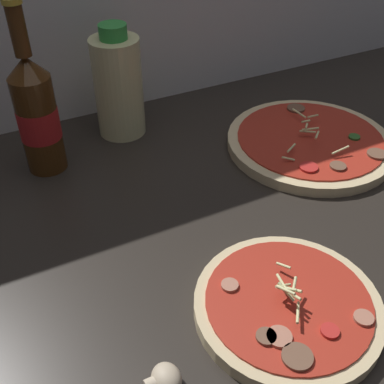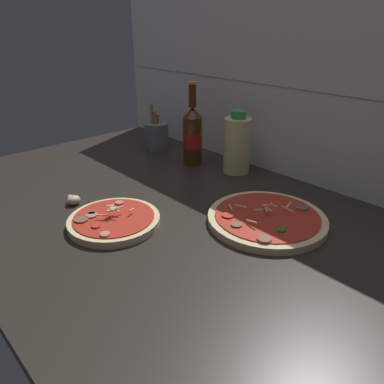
{
  "view_description": "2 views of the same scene",
  "coord_description": "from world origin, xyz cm",
  "px_view_note": "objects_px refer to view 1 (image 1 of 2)",
  "views": [
    {
      "loc": [
        -35.48,
        -40.41,
        49.96
      ],
      "look_at": [
        -10.33,
        9.74,
        5.63
      ],
      "focal_mm": 45.0,
      "sensor_mm": 36.0,
      "label": 1
    },
    {
      "loc": [
        63.18,
        -53.36,
        48.74
      ],
      "look_at": [
        -4.08,
        8.97,
        6.06
      ],
      "focal_mm": 35.0,
      "sensor_mm": 36.0,
      "label": 2
    }
  ],
  "objects_px": {
    "pizza_near": "(287,306)",
    "mushroom_left": "(165,380)",
    "pizza_far": "(310,142)",
    "oil_bottle": "(118,86)",
    "beer_bottle": "(37,113)"
  },
  "relations": [
    {
      "from": "pizza_near",
      "to": "mushroom_left",
      "type": "distance_m",
      "value": 0.17
    },
    {
      "from": "pizza_far",
      "to": "mushroom_left",
      "type": "xyz_separation_m",
      "value": [
        -0.42,
        -0.3,
        0.0
      ]
    },
    {
      "from": "oil_bottle",
      "to": "mushroom_left",
      "type": "relative_size",
      "value": 5.18
    },
    {
      "from": "pizza_far",
      "to": "beer_bottle",
      "type": "relative_size",
      "value": 1.05
    },
    {
      "from": "mushroom_left",
      "to": "pizza_near",
      "type": "bearing_deg",
      "value": 7.23
    },
    {
      "from": "pizza_near",
      "to": "pizza_far",
      "type": "bearing_deg",
      "value": 48.53
    },
    {
      "from": "oil_bottle",
      "to": "mushroom_left",
      "type": "xyz_separation_m",
      "value": [
        -0.14,
        -0.51,
        -0.08
      ]
    },
    {
      "from": "oil_bottle",
      "to": "mushroom_left",
      "type": "height_order",
      "value": "oil_bottle"
    },
    {
      "from": "pizza_near",
      "to": "mushroom_left",
      "type": "xyz_separation_m",
      "value": [
        -0.17,
        -0.02,
        0.0
      ]
    },
    {
      "from": "pizza_far",
      "to": "pizza_near",
      "type": "bearing_deg",
      "value": -131.47
    },
    {
      "from": "pizza_far",
      "to": "oil_bottle",
      "type": "bearing_deg",
      "value": 143.87
    },
    {
      "from": "beer_bottle",
      "to": "oil_bottle",
      "type": "xyz_separation_m",
      "value": [
        0.15,
        0.05,
        -0.01
      ]
    },
    {
      "from": "oil_bottle",
      "to": "mushroom_left",
      "type": "distance_m",
      "value": 0.53
    },
    {
      "from": "pizza_far",
      "to": "mushroom_left",
      "type": "relative_size",
      "value": 7.52
    },
    {
      "from": "oil_bottle",
      "to": "mushroom_left",
      "type": "bearing_deg",
      "value": -105.41
    }
  ]
}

